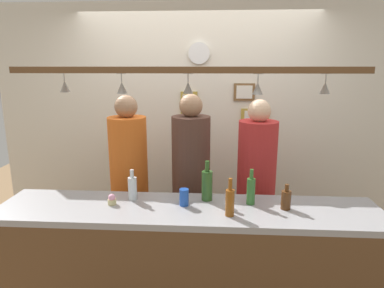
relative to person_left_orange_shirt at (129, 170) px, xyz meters
The scene contains 22 objects.
back_wall 1.01m from the person_left_orange_shirt, 52.77° to the left, with size 4.40×0.06×2.60m, color silver.
bar_counter 1.08m from the person_left_orange_shirt, 54.59° to the right, with size 2.70×0.55×0.98m.
overhead_glass_rack 1.24m from the person_left_orange_shirt, 46.74° to the right, with size 2.20×0.36×0.04m, color brown.
hanging_wineglass_far_left 1.00m from the person_left_orange_shirt, 116.58° to the right, with size 0.07×0.07×0.13m.
hanging_wineglass_left 1.03m from the person_left_orange_shirt, 76.94° to the right, with size 0.07×0.07×0.13m.
hanging_wineglass_center_left 1.17m from the person_left_orange_shirt, 46.70° to the right, with size 0.07×0.07×0.13m.
hanging_wineglass_center 1.46m from the person_left_orange_shirt, 32.94° to the right, with size 0.07×0.07×0.13m.
hanging_wineglass_center_right 1.78m from the person_left_orange_shirt, 21.98° to the right, with size 0.07×0.07×0.13m.
person_left_orange_shirt is the anchor object (origin of this frame).
person_middle_brown_shirt 0.56m from the person_left_orange_shirt, ahead, with size 0.34×0.34×1.72m.
person_right_red_shirt 1.15m from the person_left_orange_shirt, ahead, with size 0.34×0.34×1.68m.
bottle_beer_amber_tall 1.18m from the person_left_orange_shirt, 41.87° to the right, with size 0.06×0.06×0.26m.
bottle_soda_clear 0.58m from the person_left_orange_shirt, 73.12° to the right, with size 0.06×0.06×0.23m.
bottle_champagne_green 0.89m from the person_left_orange_shirt, 36.20° to the right, with size 0.08×0.08×0.30m.
bottle_beer_brown_stubby 1.43m from the person_left_orange_shirt, 27.25° to the right, with size 0.07×0.07×0.18m.
bottle_beer_green_import 1.19m from the person_left_orange_shirt, 29.28° to the right, with size 0.06×0.06×0.26m.
drink_can 0.85m from the person_left_orange_shirt, 48.81° to the right, with size 0.07×0.07×0.12m, color #1E4CB2.
cupcake 0.66m from the person_left_orange_shirt, 86.47° to the right, with size 0.06×0.06×0.08m.
picture_frame_crest 1.03m from the person_left_orange_shirt, 55.88° to the left, with size 0.18×0.02×0.26m.
picture_frame_upper_small 1.46m from the person_left_orange_shirt, 34.06° to the left, with size 0.22×0.02×0.18m.
picture_frame_lower_pair 1.46m from the person_left_orange_shirt, 31.25° to the left, with size 0.30×0.02×0.18m.
wall_clock 1.41m from the person_left_orange_shirt, 50.34° to the left, with size 0.22×0.22×0.03m, color white.
Camera 1 is at (0.17, -2.52, 1.95)m, focal length 31.17 mm.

